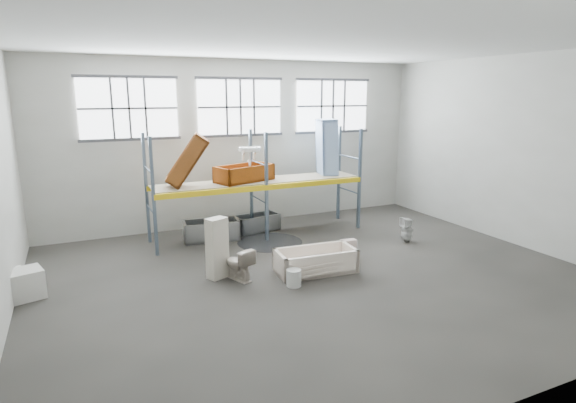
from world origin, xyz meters
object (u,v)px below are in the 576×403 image
toilet_beige (239,264)px  toilet_white (407,230)px  cistern_tall (217,248)px  carton_near (24,284)px  steel_tub_left (211,230)px  steel_tub_right (257,223)px  blue_tub_upright (327,148)px  bucket (294,278)px  bathtub_beige (316,261)px  rust_tub_flat (244,173)px

toilet_beige → toilet_white: toilet_beige is taller
cistern_tall → carton_near: bearing=147.7°
toilet_white → carton_near: (-9.27, 0.26, -0.06)m
steel_tub_left → steel_tub_right: steel_tub_left is taller
toilet_white → blue_tub_upright: size_ratio=0.41×
blue_tub_upright → bucket: 5.44m
toilet_beige → cistern_tall: 0.58m
bathtub_beige → cistern_tall: (-2.13, 0.60, 0.42)m
bathtub_beige → toilet_white: 3.45m
steel_tub_left → bucket: (0.70, -3.89, -0.09)m
blue_tub_upright → steel_tub_right: bearing=173.9°
steel_tub_left → bucket: bearing=-79.8°
blue_tub_upright → rust_tub_flat: bearing=-177.7°
toilet_beige → steel_tub_right: 3.79m
toilet_beige → blue_tub_upright: 5.43m
bucket → carton_near: size_ratio=0.54×
cistern_tall → blue_tub_upright: 5.44m
steel_tub_right → rust_tub_flat: bearing=-144.4°
rust_tub_flat → carton_near: size_ratio=2.39×
toilet_beige → rust_tub_flat: (1.24, 3.04, 1.45)m
blue_tub_upright → carton_near: (-8.12, -2.26, -2.10)m
steel_tub_left → rust_tub_flat: rust_tub_flat is taller
bathtub_beige → blue_tub_upright: 4.59m
toilet_white → steel_tub_right: bearing=-122.8°
cistern_tall → rust_tub_flat: size_ratio=0.83×
cistern_tall → steel_tub_left: cistern_tall is taller
toilet_beige → steel_tub_left: bearing=-115.2°
rust_tub_flat → toilet_beige: bearing=-112.2°
rust_tub_flat → bathtub_beige: bearing=-81.2°
bathtub_beige → cistern_tall: 2.26m
rust_tub_flat → steel_tub_left: bearing=178.3°
bathtub_beige → carton_near: bearing=173.4°
blue_tub_upright → carton_near: size_ratio=2.51×
bathtub_beige → steel_tub_left: size_ratio=1.20×
rust_tub_flat → carton_near: rust_tub_flat is taller
bucket → carton_near: (-5.13, 1.71, 0.11)m
blue_tub_upright → cistern_tall: bearing=-146.7°
bucket → toilet_white: bearing=19.3°
rust_tub_flat → bucket: 4.21m
toilet_beige → bucket: bearing=118.0°
toilet_white → steel_tub_right: (-3.36, 2.76, -0.11)m
cistern_tall → bucket: cistern_tall is taller
bathtub_beige → toilet_beige: 1.78m
steel_tub_left → rust_tub_flat: (1.00, -0.03, 1.54)m
bathtub_beige → steel_tub_right: (-0.03, 3.67, -0.02)m
bucket → carton_near: carton_near is taller
rust_tub_flat → bucket: size_ratio=4.44×
cistern_tall → toilet_white: 5.48m
blue_tub_upright → steel_tub_left: bearing=-178.8°
toilet_beige → carton_near: toilet_beige is taller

